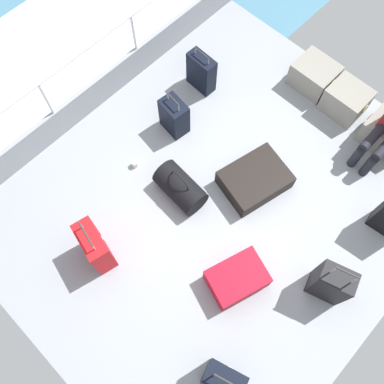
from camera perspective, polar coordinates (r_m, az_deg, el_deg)
ground_plane at (r=5.14m, az=3.89°, el=-1.59°), size 4.40×5.20×0.06m
gunwale_port at (r=5.77m, az=-12.49°, el=13.47°), size 0.06×5.20×0.45m
railing_port at (r=5.34m, az=-13.74°, el=16.97°), size 0.04×4.20×1.02m
sea_wake at (r=7.07m, az=-19.36°, el=16.76°), size 12.00×12.00×0.01m
cargo_crate_0 at (r=6.08m, az=16.39°, el=15.13°), size 0.58×0.47×0.36m
cargo_crate_1 at (r=5.93m, az=20.37°, el=11.69°), size 0.54×0.44×0.40m
suitcase_0 at (r=4.74m, az=18.49°, el=-11.78°), size 0.42×0.34×0.85m
suitcase_1 at (r=5.14m, az=8.58°, el=1.67°), size 0.76×0.89×0.26m
suitcase_2 at (r=4.45m, az=4.28°, el=-24.30°), size 0.43×0.34×0.80m
suitcase_3 at (r=5.76m, az=1.29°, el=16.09°), size 0.40×0.20×0.65m
suitcase_4 at (r=5.37m, az=-2.45°, el=10.32°), size 0.38×0.28×0.64m
suitcase_5 at (r=4.72m, az=6.17°, el=-11.70°), size 0.61×0.73×0.28m
suitcase_7 at (r=4.72m, az=-13.10°, el=-7.28°), size 0.50×0.32×0.79m
duffel_bag at (r=4.99m, az=-1.61°, el=0.61°), size 0.65×0.39×0.51m
paper_cup at (r=5.31m, az=-7.83°, el=3.89°), size 0.08×0.08×0.10m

